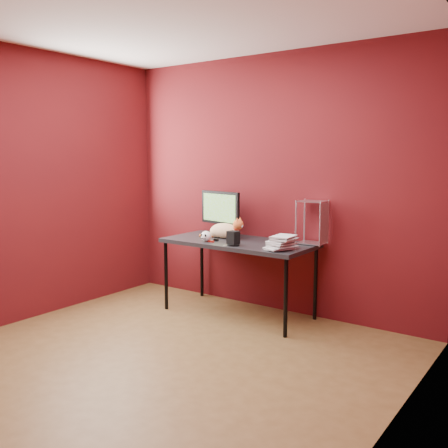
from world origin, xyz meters
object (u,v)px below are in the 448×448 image
Objects in this scene: monitor at (220,211)px; skull_mug at (206,236)px; speaker at (233,239)px; cat at (225,231)px; book_stack at (276,169)px; desk at (238,246)px.

monitor reaches higher than skull_mug.
cat is at bearing 143.52° from speaker.
skull_mug is at bearing -63.65° from monitor.
cat is 0.34× the size of book_stack.
cat is 0.43m from speaker.
book_stack is at bearing 23.75° from speaker.
cat reaches higher than skull_mug.
book_stack is (0.73, 0.08, 0.66)m from skull_mug.
monitor is 1.10× the size of cat.
cat is at bearing 77.94° from skull_mug.
monitor is 0.37× the size of book_stack.
speaker is 0.77m from book_stack.
desk is 0.34m from skull_mug.
cat is 4.58× the size of skull_mug.
speaker is at bearing -32.65° from monitor.
cat reaches higher than desk.
book_stack reaches higher than monitor.
desk is at bearing -13.04° from cat.
speaker is 0.10× the size of book_stack.
skull_mug is (0.11, -0.40, -0.21)m from monitor.
skull_mug is 0.35m from speaker.
desk is 0.24m from cat.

